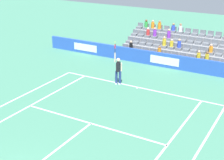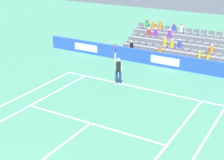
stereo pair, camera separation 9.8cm
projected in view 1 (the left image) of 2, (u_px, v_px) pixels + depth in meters
line_baseline at (138, 87)px, 21.56m from camera, size 10.97×0.10×0.01m
line_service at (91, 123)px, 17.14m from camera, size 8.23×0.10×0.01m
line_centre_service at (50, 154)px, 14.56m from camera, size 0.10×6.40×0.01m
line_singles_sideline_left at (24, 109)px, 18.68m from camera, size 0.10×11.89×0.01m
line_singles_sideline_right at (163, 150)px, 14.86m from camera, size 0.10×11.89×0.01m
line_doubles_sideline_left at (7, 103)px, 19.32m from camera, size 0.10×11.89×0.01m
line_doubles_sideline_right at (194, 159)px, 14.22m from camera, size 0.10×11.89×0.01m
line_centre_mark at (137, 88)px, 21.48m from camera, size 0.10×0.20×0.01m
sponsor_barrier at (165, 60)px, 25.03m from camera, size 21.23×0.22×1.06m
tennis_player at (118, 70)px, 21.72m from camera, size 0.54×0.42×2.85m
stadium_stand at (178, 49)px, 27.35m from camera, size 8.68×3.80×2.60m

